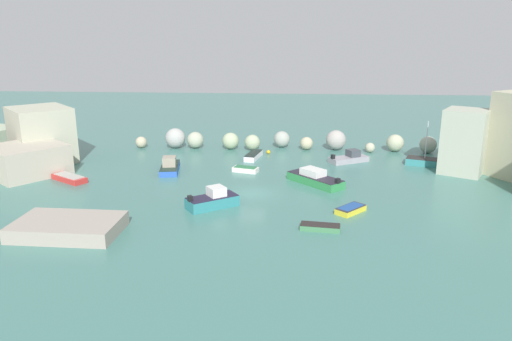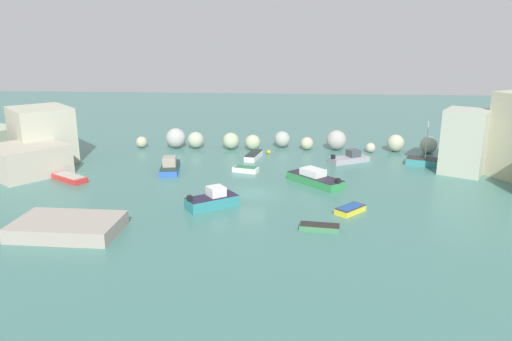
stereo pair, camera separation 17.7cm
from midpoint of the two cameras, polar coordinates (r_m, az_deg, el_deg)
name	(u,v)px [view 1 (the left image)]	position (r m, az deg, el deg)	size (l,w,h in m)	color
cove_water	(253,193)	(47.50, -0.52, -2.68)	(160.00, 160.00, 0.00)	#42776E
rock_breakwater	(279,141)	(65.17, 2.62, 3.46)	(39.70, 4.15, 2.66)	#B7AC8D
stone_dock	(68,227)	(40.77, -21.18, -6.15)	(7.97, 4.97, 1.13)	#9F9588
channel_buoy	(268,152)	(62.81, 1.38, 2.17)	(0.49, 0.49, 0.49)	gold
moored_boat_0	(315,178)	(50.63, 6.77, -0.92)	(5.90, 6.05, 1.55)	#308849
moored_boat_1	(349,158)	(59.84, 10.73, 1.43)	(5.05, 3.89, 1.47)	#96939C
moored_boat_2	(424,162)	(60.69, 18.96, 1.00)	(4.55, 3.24, 5.20)	teal
moored_boat_3	(170,166)	(55.75, -10.10, 0.49)	(2.71, 5.42, 1.71)	blue
moored_boat_4	(69,178)	(54.98, -21.01, -0.84)	(4.46, 3.60, 0.63)	red
moored_boat_5	(213,200)	(43.82, -5.17, -3.45)	(4.81, 4.22, 1.84)	teal
moored_boat_6	(253,156)	(60.52, -0.38, 1.74)	(2.08, 4.39, 0.69)	white
moored_boat_7	(351,209)	(43.25, 10.85, -4.46)	(2.91, 3.01, 0.56)	yellow
moored_boat_8	(246,169)	(54.67, -1.32, 0.14)	(3.04, 1.96, 0.60)	white
moored_boat_9	(320,227)	(39.18, 7.36, -6.56)	(3.24, 1.45, 0.48)	#407C50
moored_boat_10	(86,226)	(41.35, -19.37, -6.07)	(2.35, 3.63, 0.58)	gray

